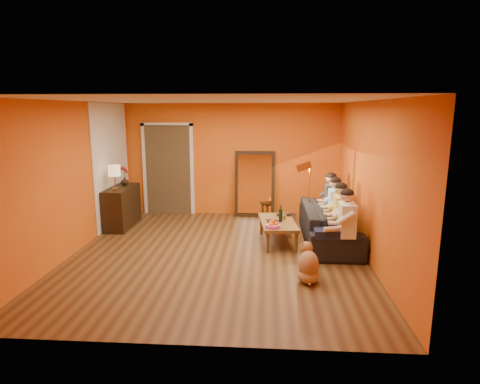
# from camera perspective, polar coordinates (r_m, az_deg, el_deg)

# --- Properties ---
(room_shell) EXTENTS (5.00, 5.50, 2.60)m
(room_shell) POSITION_cam_1_polar(r_m,az_deg,el_deg) (7.06, -2.91, 2.21)
(room_shell) COLOR brown
(room_shell) RESTS_ON ground
(white_accent) EXTENTS (0.02, 1.90, 2.58)m
(white_accent) POSITION_cam_1_polar(r_m,az_deg,el_deg) (9.00, -17.79, 3.72)
(white_accent) COLOR white
(white_accent) RESTS_ON wall_left
(doorway_recess) EXTENTS (1.06, 0.30, 2.10)m
(doorway_recess) POSITION_cam_1_polar(r_m,az_deg,el_deg) (9.76, -9.99, 3.20)
(doorway_recess) COLOR #3F2D19
(doorway_recess) RESTS_ON floor
(door_jamb_left) EXTENTS (0.08, 0.06, 2.20)m
(door_jamb_left) POSITION_cam_1_polar(r_m,az_deg,el_deg) (9.80, -13.40, 3.09)
(door_jamb_left) COLOR white
(door_jamb_left) RESTS_ON wall_back
(door_jamb_right) EXTENTS (0.08, 0.06, 2.20)m
(door_jamb_right) POSITION_cam_1_polar(r_m,az_deg,el_deg) (9.52, -6.82, 3.09)
(door_jamb_right) COLOR white
(door_jamb_right) RESTS_ON wall_back
(door_header) EXTENTS (1.22, 0.06, 0.08)m
(door_header) POSITION_cam_1_polar(r_m,az_deg,el_deg) (9.55, -10.39, 9.45)
(door_header) COLOR white
(door_header) RESTS_ON wall_back
(mirror_frame) EXTENTS (0.92, 0.27, 1.51)m
(mirror_frame) POSITION_cam_1_polar(r_m,az_deg,el_deg) (9.33, 2.10, 1.18)
(mirror_frame) COLOR black
(mirror_frame) RESTS_ON floor
(mirror_glass) EXTENTS (0.78, 0.21, 1.35)m
(mirror_glass) POSITION_cam_1_polar(r_m,az_deg,el_deg) (9.29, 2.10, 1.14)
(mirror_glass) COLOR white
(mirror_glass) RESTS_ON mirror_frame
(sideboard) EXTENTS (0.44, 1.18, 0.85)m
(sideboard) POSITION_cam_1_polar(r_m,az_deg,el_deg) (8.89, -16.44, -2.04)
(sideboard) COLOR black
(sideboard) RESTS_ON floor
(table_lamp) EXTENTS (0.24, 0.24, 0.51)m
(table_lamp) POSITION_cam_1_polar(r_m,az_deg,el_deg) (8.48, -17.39, 1.96)
(table_lamp) COLOR beige
(table_lamp) RESTS_ON sideboard
(sofa) EXTENTS (2.33, 0.91, 0.68)m
(sofa) POSITION_cam_1_polar(r_m,az_deg,el_deg) (7.73, 12.49, -4.51)
(sofa) COLOR black
(sofa) RESTS_ON floor
(coffee_table) EXTENTS (0.75, 1.28, 0.42)m
(coffee_table) POSITION_cam_1_polar(r_m,az_deg,el_deg) (7.57, 5.35, -5.65)
(coffee_table) COLOR brown
(coffee_table) RESTS_ON floor
(floor_lamp) EXTENTS (0.31, 0.26, 1.44)m
(floor_lamp) POSITION_cam_1_polar(r_m,az_deg,el_deg) (7.97, 9.80, -1.10)
(floor_lamp) COLOR #B47735
(floor_lamp) RESTS_ON floor
(dog) EXTENTS (0.48, 0.58, 0.59)m
(dog) POSITION_cam_1_polar(r_m,az_deg,el_deg) (5.97, 9.70, -9.78)
(dog) COLOR #AB704D
(dog) RESTS_ON floor
(person_far_left) EXTENTS (0.70, 0.44, 1.22)m
(person_far_left) POSITION_cam_1_polar(r_m,az_deg,el_deg) (6.73, 14.93, -4.66)
(person_far_left) COLOR beige
(person_far_left) RESTS_ON sofa
(person_mid_left) EXTENTS (0.70, 0.44, 1.22)m
(person_mid_left) POSITION_cam_1_polar(r_m,az_deg,el_deg) (7.26, 14.11, -3.45)
(person_mid_left) COLOR #EFC54F
(person_mid_left) RESTS_ON sofa
(person_mid_right) EXTENTS (0.70, 0.44, 1.22)m
(person_mid_right) POSITION_cam_1_polar(r_m,az_deg,el_deg) (7.78, 13.41, -2.40)
(person_mid_right) COLOR #8DB8DA
(person_mid_right) RESTS_ON sofa
(person_far_right) EXTENTS (0.70, 0.44, 1.22)m
(person_far_right) POSITION_cam_1_polar(r_m,az_deg,el_deg) (8.31, 12.80, -1.48)
(person_far_right) COLOR #35353A
(person_far_right) RESTS_ON sofa
(fruit_bowl) EXTENTS (0.26, 0.26, 0.16)m
(fruit_bowl) POSITION_cam_1_polar(r_m,az_deg,el_deg) (7.06, 4.67, -4.48)
(fruit_bowl) COLOR #DC4DA4
(fruit_bowl) RESTS_ON coffee_table
(wine_bottle) EXTENTS (0.07, 0.07, 0.31)m
(wine_bottle) POSITION_cam_1_polar(r_m,az_deg,el_deg) (7.43, 5.80, -3.08)
(wine_bottle) COLOR black
(wine_bottle) RESTS_ON coffee_table
(tumbler) EXTENTS (0.11, 0.11, 0.09)m
(tumbler) POSITION_cam_1_polar(r_m,az_deg,el_deg) (7.62, 6.27, -3.56)
(tumbler) COLOR #B27F3F
(tumbler) RESTS_ON coffee_table
(laptop) EXTENTS (0.39, 0.28, 0.03)m
(laptop) POSITION_cam_1_polar(r_m,az_deg,el_deg) (7.85, 6.63, -3.34)
(laptop) COLOR black
(laptop) RESTS_ON coffee_table
(book_lower) EXTENTS (0.18, 0.24, 0.02)m
(book_lower) POSITION_cam_1_polar(r_m,az_deg,el_deg) (7.31, 4.01, -4.45)
(book_lower) COLOR black
(book_lower) RESTS_ON coffee_table
(book_mid) EXTENTS (0.23, 0.29, 0.02)m
(book_mid) POSITION_cam_1_polar(r_m,az_deg,el_deg) (7.32, 4.09, -4.28)
(book_mid) COLOR red
(book_mid) RESTS_ON book_lower
(book_upper) EXTENTS (0.24, 0.26, 0.02)m
(book_upper) POSITION_cam_1_polar(r_m,az_deg,el_deg) (7.29, 4.01, -4.17)
(book_upper) COLOR black
(book_upper) RESTS_ON book_mid
(vase) EXTENTS (0.17, 0.17, 0.18)m
(vase) POSITION_cam_1_polar(r_m,az_deg,el_deg) (9.02, -16.08, 1.51)
(vase) COLOR black
(vase) RESTS_ON sideboard
(flowers) EXTENTS (0.17, 0.17, 0.42)m
(flowers) POSITION_cam_1_polar(r_m,az_deg,el_deg) (8.98, -16.17, 3.03)
(flowers) COLOR red
(flowers) RESTS_ON vase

